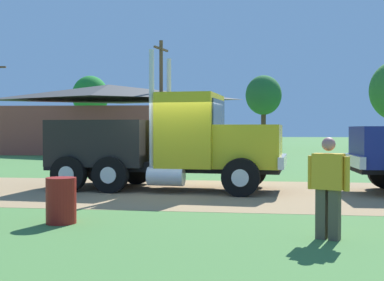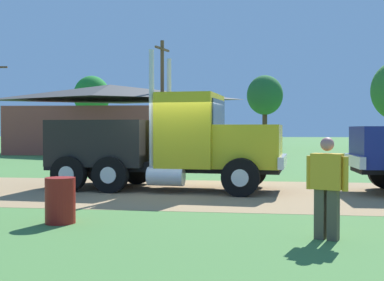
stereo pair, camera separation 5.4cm
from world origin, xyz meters
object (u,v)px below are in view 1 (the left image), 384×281
Objects in this scene: steel_barrel at (61,200)px; utility_pole_far at (161,94)px; visitor_by_barrel at (328,184)px; shed_building at (109,120)px; truck_foreground_white at (164,144)px.

steel_barrel is 0.11× the size of utility_pole_far.
utility_pole_far reaches higher than visitor_by_barrel.
utility_pole_far is (4.01, -0.40, 1.88)m from shed_building.
visitor_by_barrel is at bearing -8.61° from steel_barrel.
steel_barrel is 27.37m from utility_pole_far.
steel_barrel is at bearing 171.39° from visitor_by_barrel.
utility_pole_far reaches higher than shed_building.
truck_foreground_white is 4.33× the size of visitor_by_barrel.
steel_barrel is at bearing -74.54° from shed_building.
truck_foreground_white is 0.49× the size of shed_building.
shed_building is (-8.42, 21.65, 1.11)m from truck_foreground_white.
truck_foreground_white is 8.24× the size of steel_barrel.
shed_building reaches higher than visitor_by_barrel.
visitor_by_barrel is 4.89m from steel_barrel.
truck_foreground_white is 0.88× the size of utility_pole_far.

